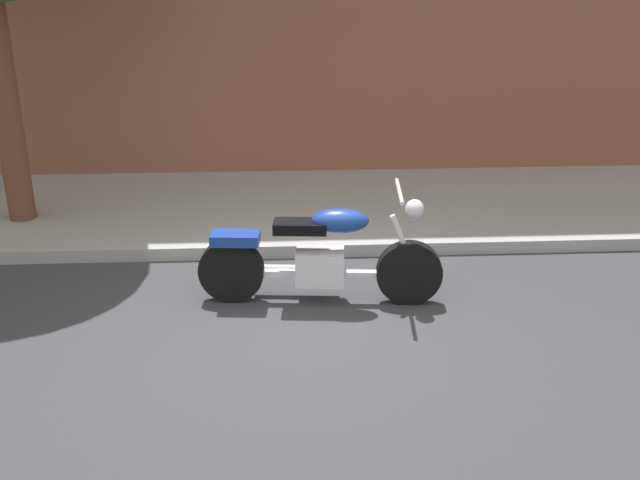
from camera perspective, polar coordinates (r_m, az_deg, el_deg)
ground_plane at (r=6.39m, az=-2.19°, el=-6.85°), size 60.00×60.00×0.00m
sidewalk at (r=9.16m, az=-2.60°, el=2.50°), size 18.37×2.95×0.14m
motorcycle at (r=6.67m, az=-0.02°, el=-1.37°), size 2.25×0.70×1.10m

